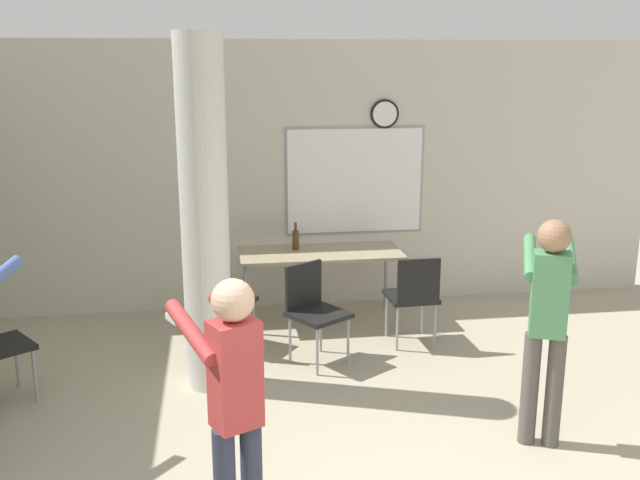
{
  "coord_description": "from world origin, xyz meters",
  "views": [
    {
      "loc": [
        -0.84,
        -2.37,
        2.57
      ],
      "look_at": [
        -0.08,
        2.74,
        1.28
      ],
      "focal_mm": 40.0,
      "sensor_mm": 36.0,
      "label": 1
    }
  ],
  "objects_px": {
    "folding_table": "(321,256)",
    "person_playing_front": "(233,400)",
    "bottle_on_table": "(296,239)",
    "person_playing_side": "(548,315)",
    "chair_table_front": "(313,306)",
    "chair_table_right": "(414,293)",
    "chair_table_left": "(221,297)"
  },
  "relations": [
    {
      "from": "chair_table_right",
      "to": "person_playing_side",
      "type": "relative_size",
      "value": 0.55
    },
    {
      "from": "chair_table_left",
      "to": "person_playing_side",
      "type": "distance_m",
      "value": 2.94
    },
    {
      "from": "chair_table_left",
      "to": "bottle_on_table",
      "type": "bearing_deg",
      "value": 45.15
    },
    {
      "from": "folding_table",
      "to": "person_playing_front",
      "type": "bearing_deg",
      "value": -105.39
    },
    {
      "from": "chair_table_front",
      "to": "chair_table_right",
      "type": "relative_size",
      "value": 1.0
    },
    {
      "from": "chair_table_right",
      "to": "chair_table_left",
      "type": "xyz_separation_m",
      "value": [
        -1.76,
        0.13,
        0.0
      ]
    },
    {
      "from": "bottle_on_table",
      "to": "chair_table_right",
      "type": "height_order",
      "value": "bottle_on_table"
    },
    {
      "from": "folding_table",
      "to": "bottle_on_table",
      "type": "distance_m",
      "value": 0.31
    },
    {
      "from": "folding_table",
      "to": "chair_table_front",
      "type": "relative_size",
      "value": 1.86
    },
    {
      "from": "chair_table_front",
      "to": "bottle_on_table",
      "type": "bearing_deg",
      "value": 91.26
    },
    {
      "from": "folding_table",
      "to": "chair_table_front",
      "type": "xyz_separation_m",
      "value": [
        -0.21,
        -1.01,
        -0.17
      ]
    },
    {
      "from": "bottle_on_table",
      "to": "chair_table_front",
      "type": "distance_m",
      "value": 1.18
    },
    {
      "from": "chair_table_front",
      "to": "person_playing_side",
      "type": "height_order",
      "value": "person_playing_side"
    },
    {
      "from": "chair_table_left",
      "to": "person_playing_front",
      "type": "bearing_deg",
      "value": -89.23
    },
    {
      "from": "bottle_on_table",
      "to": "chair_table_right",
      "type": "bearing_deg",
      "value": -42.45
    },
    {
      "from": "person_playing_front",
      "to": "person_playing_side",
      "type": "bearing_deg",
      "value": 23.11
    },
    {
      "from": "chair_table_front",
      "to": "person_playing_side",
      "type": "relative_size",
      "value": 0.55
    },
    {
      "from": "chair_table_front",
      "to": "person_playing_front",
      "type": "xyz_separation_m",
      "value": [
        -0.76,
        -2.51,
        0.41
      ]
    },
    {
      "from": "bottle_on_table",
      "to": "person_playing_side",
      "type": "xyz_separation_m",
      "value": [
        1.38,
        -2.74,
        0.1
      ]
    },
    {
      "from": "folding_table",
      "to": "bottle_on_table",
      "type": "bearing_deg",
      "value": 153.72
    },
    {
      "from": "folding_table",
      "to": "chair_table_left",
      "type": "bearing_deg",
      "value": -146.93
    },
    {
      "from": "chair_table_front",
      "to": "person_playing_front",
      "type": "height_order",
      "value": "person_playing_front"
    },
    {
      "from": "bottle_on_table",
      "to": "chair_table_left",
      "type": "bearing_deg",
      "value": -134.85
    },
    {
      "from": "chair_table_front",
      "to": "folding_table",
      "type": "bearing_deg",
      "value": 78.14
    },
    {
      "from": "folding_table",
      "to": "chair_table_left",
      "type": "distance_m",
      "value": 1.21
    },
    {
      "from": "chair_table_right",
      "to": "person_playing_side",
      "type": "distance_m",
      "value": 1.92
    },
    {
      "from": "chair_table_left",
      "to": "chair_table_right",
      "type": "bearing_deg",
      "value": -4.24
    },
    {
      "from": "person_playing_front",
      "to": "chair_table_front",
      "type": "bearing_deg",
      "value": 73.21
    },
    {
      "from": "folding_table",
      "to": "chair_table_front",
      "type": "bearing_deg",
      "value": -101.86
    },
    {
      "from": "bottle_on_table",
      "to": "chair_table_left",
      "type": "xyz_separation_m",
      "value": [
        -0.77,
        -0.77,
        -0.32
      ]
    },
    {
      "from": "folding_table",
      "to": "chair_table_right",
      "type": "bearing_deg",
      "value": -46.34
    },
    {
      "from": "chair_table_left",
      "to": "folding_table",
      "type": "bearing_deg",
      "value": 33.07
    }
  ]
}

